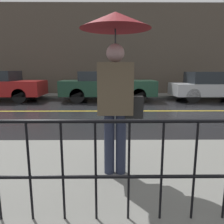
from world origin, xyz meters
TOP-DOWN VIEW (x-y plane):
  - ground_plane at (0.00, 0.00)m, footprint 80.00×80.00m
  - sidewalk_near at (0.00, -5.30)m, footprint 28.00×2.73m
  - sidewalk_far at (0.00, 4.74)m, footprint 28.00×1.60m
  - lane_marking at (0.00, 0.00)m, footprint 25.20×0.12m
  - building_storefront at (0.00, 5.69)m, footprint 28.00×0.30m
  - railing_foreground at (-0.00, -6.42)m, footprint 12.00×0.04m
  - pedestrian at (-0.89, -5.43)m, footprint 0.92×0.92m
  - car_dark_green at (-1.11, 2.88)m, footprint 4.76×1.84m
  - car_silver at (4.24, 2.88)m, footprint 4.08×1.85m

SIDE VIEW (x-z plane):
  - ground_plane at x=0.00m, z-range 0.00..0.00m
  - lane_marking at x=0.00m, z-range 0.00..0.01m
  - sidewalk_near at x=0.00m, z-range 0.00..0.12m
  - sidewalk_far at x=0.00m, z-range 0.00..0.12m
  - railing_foreground at x=0.00m, z-range 0.24..1.26m
  - car_silver at x=4.24m, z-range 0.02..1.50m
  - car_dark_green at x=-1.11m, z-range 0.04..1.54m
  - pedestrian at x=-0.89m, z-range 0.63..2.81m
  - building_storefront at x=0.00m, z-range 0.00..5.52m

